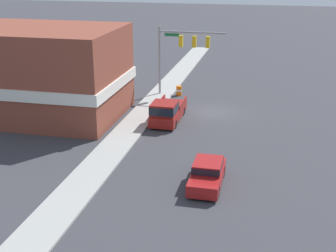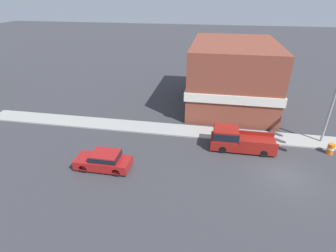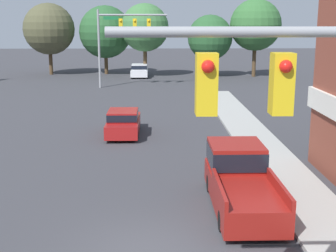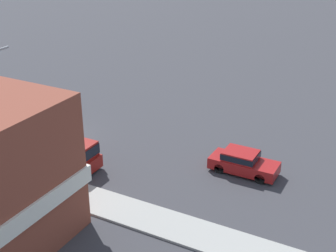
{
  "view_description": "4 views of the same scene",
  "coord_description": "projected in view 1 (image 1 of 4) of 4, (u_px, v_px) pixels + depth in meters",
  "views": [
    {
      "loc": [
        -4.89,
        39.0,
        12.85
      ],
      "look_at": [
        1.11,
        12.63,
        3.06
      ],
      "focal_mm": 50.0,
      "sensor_mm": 36.0,
      "label": 1
    },
    {
      "loc": [
        -17.49,
        5.94,
        12.65
      ],
      "look_at": [
        0.87,
        9.25,
        2.99
      ],
      "focal_mm": 28.0,
      "sensor_mm": 36.0,
      "label": 2
    },
    {
      "loc": [
        0.33,
        -12.24,
        6.41
      ],
      "look_at": [
        0.84,
        8.69,
        1.69
      ],
      "focal_mm": 50.0,
      "sensor_mm": 36.0,
      "label": 3
    },
    {
      "loc": [
        23.81,
        22.19,
        15.14
      ],
      "look_at": [
        0.5,
        9.63,
        3.18
      ],
      "focal_mm": 50.0,
      "sensor_mm": 36.0,
      "label": 4
    }
  ],
  "objects": [
    {
      "name": "ground_plane",
      "position": [
        212.0,
        112.0,
        41.15
      ],
      "size": [
        200.0,
        200.0,
        0.0
      ],
      "primitive_type": "plane",
      "color": "#38383D"
    },
    {
      "name": "sidewalk_curb",
      "position": [
        150.0,
        107.0,
        42.32
      ],
      "size": [
        2.4,
        60.0,
        0.14
      ],
      "color": "#9E9E99",
      "rests_on": "ground"
    },
    {
      "name": "near_signal_assembly",
      "position": [
        182.0,
        46.0,
        44.28
      ],
      "size": [
        6.44,
        0.49,
        6.73
      ],
      "color": "gray",
      "rests_on": "ground"
    },
    {
      "name": "car_lead",
      "position": [
        207.0,
        173.0,
        27.78
      ],
      "size": [
        1.79,
        4.35,
        1.47
      ],
      "color": "black",
      "rests_on": "ground"
    },
    {
      "name": "pickup_truck_parked",
      "position": [
        167.0,
        111.0,
        38.25
      ],
      "size": [
        2.06,
        5.57,
        1.97
      ],
      "color": "black",
      "rests_on": "ground"
    },
    {
      "name": "construction_barrel",
      "position": [
        179.0,
        91.0,
        45.93
      ],
      "size": [
        0.57,
        0.57,
        0.95
      ],
      "color": "orange",
      "rests_on": "ground"
    },
    {
      "name": "corner_brick_building",
      "position": [
        42.0,
        73.0,
        39.31
      ],
      "size": [
        13.56,
        9.87,
        7.46
      ],
      "color": "brown",
      "rests_on": "ground"
    }
  ]
}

